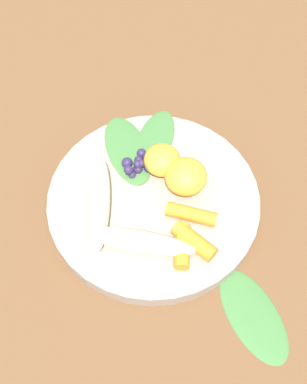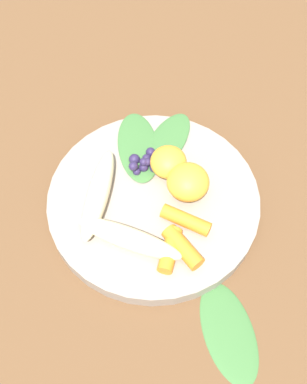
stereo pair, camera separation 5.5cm
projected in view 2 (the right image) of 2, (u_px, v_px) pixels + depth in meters
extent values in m
plane|color=brown|center=(154.00, 205.00, 0.58)|extent=(2.40, 2.40, 0.00)
cylinder|color=gray|center=(154.00, 201.00, 0.57)|extent=(0.27, 0.27, 0.02)
ellipsoid|color=beige|center=(129.00, 238.00, 0.51)|extent=(0.13, 0.07, 0.03)
ellipsoid|color=beige|center=(98.00, 194.00, 0.55)|extent=(0.05, 0.14, 0.03)
ellipsoid|color=#F4A833|center=(168.00, 162.00, 0.57)|extent=(0.05, 0.05, 0.04)
ellipsoid|color=#F4A833|center=(188.00, 182.00, 0.55)|extent=(0.05, 0.05, 0.04)
cylinder|color=orange|center=(170.00, 250.00, 0.51)|extent=(0.03, 0.06, 0.02)
cylinder|color=orange|center=(183.00, 247.00, 0.51)|extent=(0.05, 0.06, 0.02)
cylinder|color=orange|center=(186.00, 220.00, 0.53)|extent=(0.06, 0.04, 0.02)
sphere|color=#2D234C|center=(158.00, 158.00, 0.58)|extent=(0.01, 0.01, 0.01)
sphere|color=#2D234C|center=(146.00, 158.00, 0.58)|extent=(0.01, 0.01, 0.01)
sphere|color=#2D234C|center=(137.00, 172.00, 0.57)|extent=(0.01, 0.01, 0.01)
sphere|color=#2D234C|center=(151.00, 152.00, 0.59)|extent=(0.01, 0.01, 0.01)
sphere|color=#2D234C|center=(147.00, 162.00, 0.57)|extent=(0.01, 0.01, 0.01)
sphere|color=#2D234C|center=(133.00, 166.00, 0.56)|extent=(0.01, 0.01, 0.01)
sphere|color=#2D234C|center=(152.00, 166.00, 0.58)|extent=(0.01, 0.01, 0.01)
sphere|color=#2D234C|center=(134.00, 159.00, 0.58)|extent=(0.01, 0.01, 0.01)
sphere|color=#2D234C|center=(144.00, 162.00, 0.57)|extent=(0.01, 0.01, 0.01)
sphere|color=#2D234C|center=(157.00, 164.00, 0.58)|extent=(0.01, 0.01, 0.01)
sphere|color=#2D234C|center=(144.00, 167.00, 0.58)|extent=(0.01, 0.01, 0.01)
sphere|color=#2D234C|center=(155.00, 168.00, 0.57)|extent=(0.01, 0.01, 0.01)
ellipsoid|color=#3D7038|center=(166.00, 142.00, 0.60)|extent=(0.09, 0.12, 0.00)
ellipsoid|color=#3D7038|center=(138.00, 147.00, 0.60)|extent=(0.07, 0.13, 0.00)
ellipsoid|color=#3D7038|center=(229.00, 332.00, 0.49)|extent=(0.09, 0.13, 0.01)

